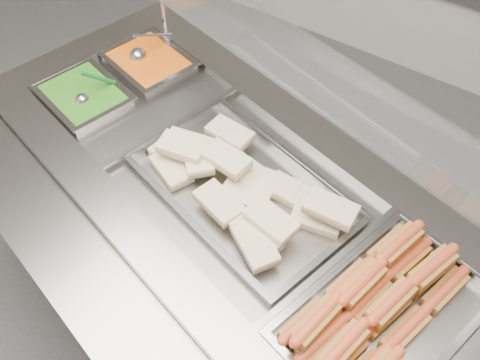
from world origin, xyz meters
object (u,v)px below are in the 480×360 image
Objects in this scene: ladle at (139,55)px; serving_spoon at (85,96)px; pan_hotdogs at (383,320)px; pan_wraps at (242,192)px; steam_counter at (231,251)px; sneeze_guard at (286,53)px.

serving_spoon is at bearing -90.13° from ladle.
pan_hotdogs is 0.61m from pan_wraps.
steam_counter is 0.91m from sneeze_guard.
sneeze_guard is 9.88× the size of serving_spoon.
serving_spoon is (-1.33, 0.17, 0.06)m from pan_hotdogs.
serving_spoon is at bearing -163.21° from sneeze_guard.
pan_hotdogs reaches higher than steam_counter.
steam_counter is at bearing 165.86° from pan_wraps.
sneeze_guard reaches higher than serving_spoon.
ladle is (-0.74, 0.33, 0.04)m from pan_wraps.
steam_counter is 0.90m from ladle.
ladle is at bearing 89.87° from serving_spoon.
sneeze_guard is 0.86m from serving_spoon.
pan_wraps is at bearing -88.79° from sneeze_guard.
pan_hotdogs is 0.81× the size of pan_wraps.
steam_counter is at bearing 165.86° from pan_hotdogs.
pan_hotdogs is 3.64× the size of serving_spoon.
pan_wraps is at bearing -14.14° from steam_counter.
serving_spoon is (-0.74, 0.02, 0.04)m from pan_wraps.
sneeze_guard is 2.21× the size of pan_wraps.
steam_counter is 0.80m from pan_hotdogs.
ladle is (-1.33, 0.48, 0.05)m from pan_hotdogs.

